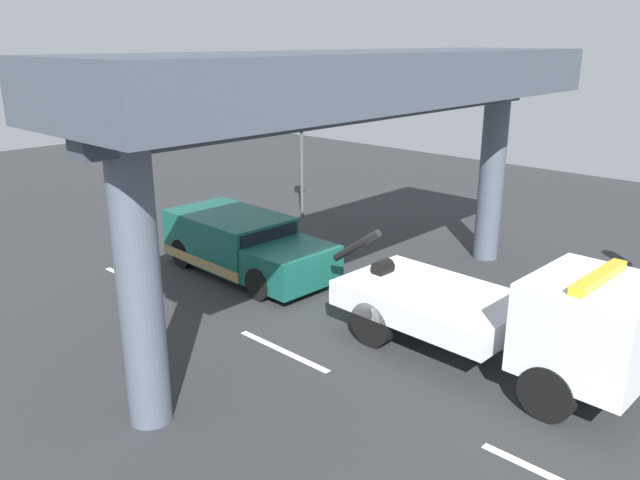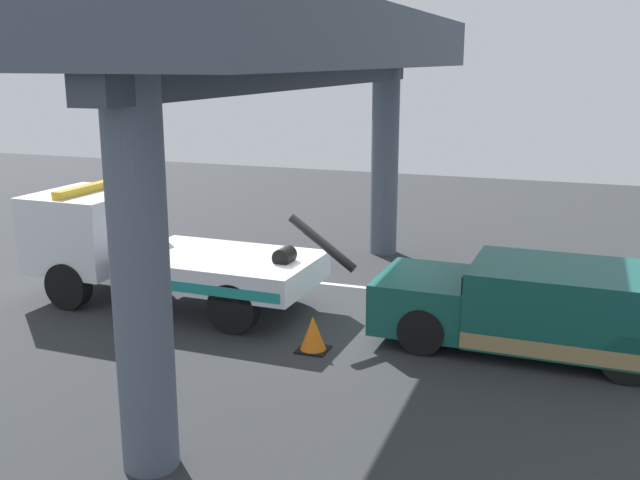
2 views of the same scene
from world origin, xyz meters
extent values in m
cube|color=#2D3033|center=(0.00, 0.00, -0.05)|extent=(60.00, 40.00, 0.10)
cube|color=silver|center=(-6.00, -2.51, 0.00)|extent=(2.60, 0.16, 0.01)
cube|color=silver|center=(0.00, -2.51, 0.00)|extent=(2.60, 0.16, 0.01)
cube|color=white|center=(1.99, 0.03, 0.93)|extent=(3.90, 2.50, 0.55)
cube|color=white|center=(5.32, -0.06, 1.48)|extent=(2.11, 2.36, 1.65)
cube|color=black|center=(5.93, -0.07, 1.84)|extent=(0.12, 2.21, 0.66)
cube|color=teal|center=(2.02, 1.23, 0.84)|extent=(3.65, 0.12, 0.20)
cylinder|color=black|center=(-0.20, 0.09, 1.66)|extent=(1.42, 0.22, 1.07)
cylinder|color=black|center=(0.60, 0.07, 1.32)|extent=(0.37, 0.46, 0.36)
cube|color=yellow|center=(5.32, -0.06, 2.38)|extent=(0.29, 1.93, 0.16)
cylinder|color=black|center=(5.14, 0.99, 0.50)|extent=(1.01, 0.35, 1.00)
cylinder|color=black|center=(5.09, -1.09, 0.50)|extent=(1.01, 0.35, 1.00)
cylinder|color=black|center=(1.25, 1.09, 0.50)|extent=(1.01, 0.35, 1.00)
cylinder|color=black|center=(1.19, -0.99, 0.50)|extent=(1.01, 0.35, 1.00)
cube|color=#145147|center=(-4.84, 0.02, 0.91)|extent=(3.51, 2.29, 1.35)
cube|color=#145147|center=(-2.25, -0.05, 0.71)|extent=(1.78, 2.16, 0.95)
cube|color=black|center=(-3.09, -0.03, 1.20)|extent=(0.11, 1.94, 0.59)
cube|color=#9E8451|center=(-4.84, 0.02, 0.41)|extent=(3.53, 2.31, 0.28)
cylinder|color=black|center=(-2.37, 0.91, 0.42)|extent=(0.85, 0.30, 0.84)
cylinder|color=black|center=(-2.42, -1.01, 0.42)|extent=(0.85, 0.30, 0.84)
cylinder|color=black|center=(-5.76, 1.00, 0.42)|extent=(0.85, 0.30, 0.84)
cylinder|color=black|center=(-5.81, -0.92, 0.42)|extent=(0.85, 0.30, 0.84)
cylinder|color=#4C5666|center=(0.13, 5.77, 2.49)|extent=(0.72, 0.72, 4.97)
cylinder|color=#4C5666|center=(0.13, -5.77, 2.49)|extent=(0.72, 0.72, 4.97)
cube|color=#414956|center=(0.13, 0.00, 5.50)|extent=(3.60, 13.55, 1.06)
cube|color=#353C47|center=(0.13, 0.00, 4.79)|extent=(0.50, 13.15, 0.36)
cylinder|color=#515456|center=(-7.00, 5.14, 1.60)|extent=(0.12, 0.12, 3.20)
cube|color=black|center=(-7.00, 5.14, 3.65)|extent=(0.28, 0.32, 0.90)
sphere|color=red|center=(-6.84, 5.14, 3.95)|extent=(0.18, 0.18, 0.18)
sphere|color=#3A2D06|center=(-6.84, 5.14, 3.65)|extent=(0.18, 0.18, 0.18)
sphere|color=black|center=(-6.84, 5.14, 3.35)|extent=(0.18, 0.18, 0.18)
cone|color=orange|center=(-0.50, 1.44, 0.32)|extent=(0.49, 0.49, 0.65)
cube|color=black|center=(-0.50, 1.44, 0.01)|extent=(0.55, 0.55, 0.03)
camera|label=1|loc=(8.64, -10.59, 6.26)|focal=35.02mm
camera|label=2|loc=(-4.84, 13.13, 5.10)|focal=41.38mm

